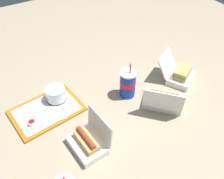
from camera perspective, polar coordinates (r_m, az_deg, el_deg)
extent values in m
plane|color=gray|center=(1.43, -0.26, -2.94)|extent=(3.20, 3.20, 0.00)
cube|color=#A56619|center=(1.42, -14.67, -4.68)|extent=(0.40, 0.30, 0.01)
cube|color=white|center=(1.42, -14.71, -4.50)|extent=(0.35, 0.26, 0.00)
cylinder|color=black|center=(1.46, -12.52, -2.07)|extent=(0.11, 0.11, 0.01)
cylinder|color=#512D19|center=(1.44, -12.70, -1.21)|extent=(0.09, 0.09, 0.06)
cylinder|color=silver|center=(1.44, -12.76, -0.92)|extent=(0.11, 0.11, 0.08)
cylinder|color=white|center=(1.36, -17.83, -7.29)|extent=(0.04, 0.04, 0.02)
cylinder|color=#9E140F|center=(1.35, -17.92, -7.02)|extent=(0.03, 0.03, 0.01)
cube|color=white|center=(1.38, -12.83, -5.62)|extent=(0.11, 0.11, 0.00)
cube|color=white|center=(1.45, -19.07, -4.40)|extent=(0.10, 0.07, 0.00)
cube|color=white|center=(1.23, -5.76, -12.55)|extent=(0.15, 0.20, 0.04)
cube|color=white|center=(1.18, -2.84, -8.43)|extent=(0.04, 0.19, 0.13)
cube|color=tan|center=(1.20, -5.88, -11.58)|extent=(0.07, 0.15, 0.03)
cylinder|color=brown|center=(1.18, -5.97, -10.90)|extent=(0.04, 0.14, 0.03)
cylinder|color=yellow|center=(1.17, -6.00, -10.64)|extent=(0.02, 0.12, 0.01)
cube|color=white|center=(1.61, 15.43, 2.51)|extent=(0.22, 0.20, 0.04)
cube|color=white|center=(1.58, 12.45, 5.97)|extent=(0.19, 0.14, 0.12)
cube|color=tan|center=(1.60, 15.62, 3.33)|extent=(0.14, 0.13, 0.02)
cube|color=#4C933D|center=(1.59, 15.73, 3.78)|extent=(0.15, 0.13, 0.01)
cube|color=tan|center=(1.58, 15.84, 4.23)|extent=(0.14, 0.13, 0.02)
cube|color=white|center=(1.44, 11.53, -2.69)|extent=(0.24, 0.25, 0.04)
cube|color=white|center=(1.31, 11.58, -2.60)|extent=(0.17, 0.18, 0.14)
cube|color=#DBB770|center=(1.41, 11.73, -1.67)|extent=(0.16, 0.16, 0.03)
cylinder|color=#9E4728|center=(1.40, 11.86, -0.97)|extent=(0.13, 0.13, 0.03)
cylinder|color=yellow|center=(1.39, 11.91, -0.70)|extent=(0.10, 0.10, 0.01)
cylinder|color=#1938B7|center=(1.43, 3.61, 1.14)|extent=(0.09, 0.09, 0.16)
cylinder|color=red|center=(1.42, 3.63, 1.60)|extent=(0.09, 0.09, 0.03)
cylinder|color=white|center=(1.37, 3.75, 3.73)|extent=(0.09, 0.09, 0.01)
cylinder|color=red|center=(1.35, 4.21, 4.82)|extent=(0.01, 0.01, 0.06)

